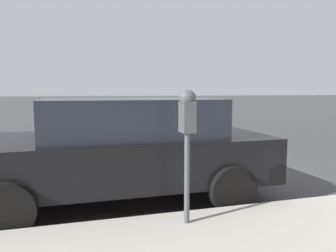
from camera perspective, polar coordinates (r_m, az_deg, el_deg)
name	(u,v)px	position (r m, az deg, el deg)	size (l,w,h in m)	color
ground_plane	(174,176)	(6.37, 1.14, -8.69)	(220.00, 220.00, 0.00)	#424244
parking_meter	(187,122)	(3.56, 3.38, 0.72)	(0.21, 0.19, 1.49)	#4C5156
car_black	(122,147)	(4.93, -8.03, -3.63)	(2.18, 4.43, 1.51)	black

